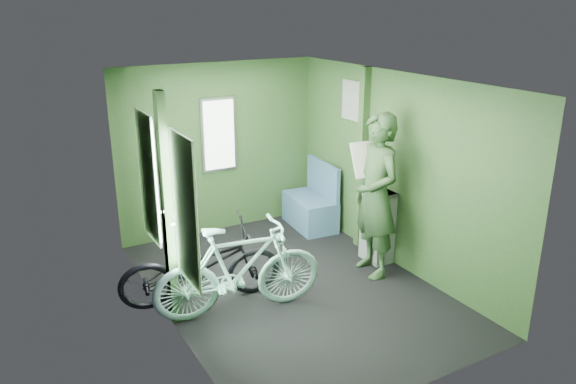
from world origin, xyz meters
name	(u,v)px	position (x,y,z in m)	size (l,w,h in m)	color
room	(288,164)	(-0.04, 0.04, 1.44)	(4.00, 4.02, 2.31)	black
bicycle_black	(203,303)	(-1.00, 0.16, 0.00)	(0.59, 1.70, 0.89)	black
bicycle_mint	(241,315)	(-0.75, -0.25, 0.00)	(0.49, 1.73, 1.04)	#95DACA
passenger	(376,196)	(1.01, -0.13, 0.95)	(0.54, 0.79, 1.90)	#304E2A
waste_box	(378,226)	(1.26, 0.12, 0.45)	(0.26, 0.37, 0.90)	gray
bench_seat	(311,208)	(1.15, 1.45, 0.27)	(0.56, 0.91, 0.92)	#324E6A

